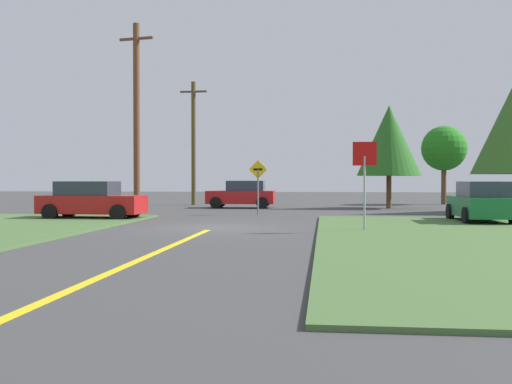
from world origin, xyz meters
TOP-DOWN VIEW (x-y plane):
  - ground_plane at (0.00, 0.00)m, footprint 120.00×120.00m
  - lane_stripe_center at (0.00, -8.00)m, footprint 0.20×14.00m
  - stop_sign at (5.16, -1.17)m, footprint 0.76×0.07m
  - parked_car_near_building at (-5.99, 3.81)m, footprint 4.42×2.05m
  - car_approaching_junction at (-0.99, 14.61)m, footprint 4.02×2.12m
  - car_on_crossroad at (9.92, 3.41)m, footprint 1.96×4.01m
  - utility_pole_mid at (-5.44, 8.38)m, footprint 1.79×0.42m
  - utility_pole_far at (-4.76, 18.43)m, footprint 1.80×0.29m
  - direction_sign at (0.72, 7.84)m, footprint 0.90×0.19m
  - pine_tree_center at (7.63, 15.01)m, footprint 3.74×3.74m
  - oak_tree_right at (11.95, 21.23)m, footprint 3.04×3.04m

SIDE VIEW (x-z plane):
  - ground_plane at x=0.00m, z-range 0.00..0.00m
  - lane_stripe_center at x=0.00m, z-range 0.00..0.01m
  - car_on_crossroad at x=9.92m, z-range -0.01..1.61m
  - car_approaching_junction at x=-0.99m, z-range -0.01..1.61m
  - parked_car_near_building at x=-5.99m, z-range -0.01..1.61m
  - direction_sign at x=0.72m, z-range 0.32..2.95m
  - stop_sign at x=5.16m, z-range 0.60..3.51m
  - oak_tree_right at x=11.95m, z-range 1.12..6.46m
  - pine_tree_center at x=7.63m, z-range 0.95..6.98m
  - utility_pole_far at x=-4.76m, z-range 0.12..8.29m
  - utility_pole_mid at x=-5.44m, z-range 0.10..9.55m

